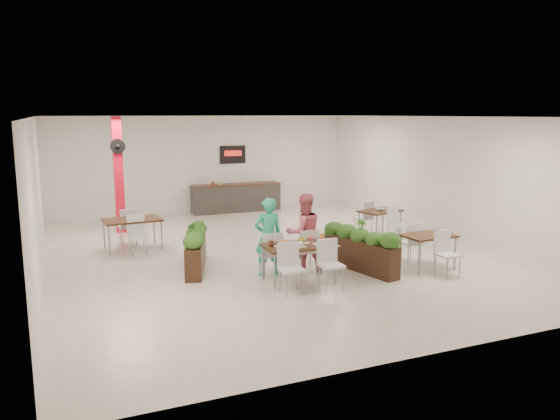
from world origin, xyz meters
The scene contains 12 objects.
ground centered at (0.00, 0.00, 0.00)m, with size 12.00×12.00×0.00m, color beige.
room_shell centered at (0.00, 0.00, 2.01)m, with size 10.10×12.10×3.22m.
red_column centered at (-3.00, 3.79, 1.64)m, with size 0.40×0.41×3.20m.
service_counter centered at (1.00, 5.65, 0.49)m, with size 3.00×0.64×2.20m.
main_table centered at (-0.34, -2.30, 0.64)m, with size 1.43×1.67×0.92m.
diner_man centered at (-0.73, -1.65, 0.81)m, with size 0.59×0.39×1.61m, color #29B487.
diner_woman centered at (0.07, -1.65, 0.83)m, with size 0.80×0.63×1.65m, color #F26B80.
planter_left centered at (-1.98, -0.64, 0.52)m, with size 0.91×1.99×1.08m.
planter_right centered at (1.20, -2.06, 0.51)m, with size 0.76×2.05×1.09m.
side_table_a centered at (-2.97, 1.67, 0.64)m, with size 1.40×1.64×0.92m.
side_table_b centered at (3.26, 0.36, 0.62)m, with size 1.25×1.67×0.92m.
side_table_c centered at (2.57, -2.55, 0.61)m, with size 1.11×1.64×0.92m.
Camera 1 is at (-4.69, -11.69, 3.27)m, focal length 35.00 mm.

